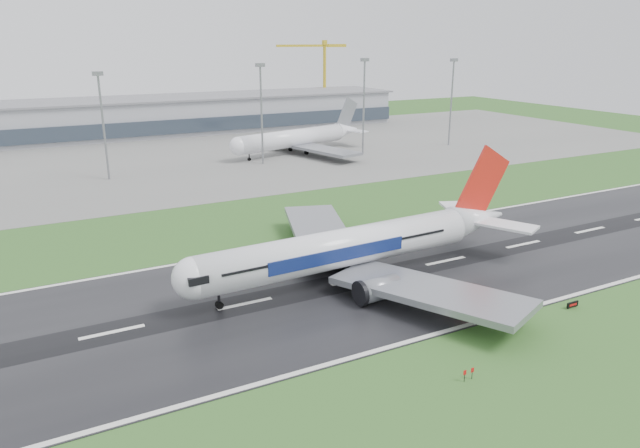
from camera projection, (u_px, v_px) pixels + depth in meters
ground at (354, 281)px, 100.00m from camera, size 520.00×520.00×0.00m
runway at (354, 281)px, 99.99m from camera, size 400.00×45.00×0.10m
apron at (173, 158)px, 205.48m from camera, size 400.00×130.00×0.08m
terminal at (137, 118)px, 253.87m from camera, size 240.00×36.00×15.00m
main_airliner at (363, 222)px, 99.22m from camera, size 69.54×66.49×19.75m
parked_airliner at (297, 129)px, 211.22m from camera, size 73.73×70.72×17.95m
tower_crane at (325, 79)px, 307.64m from camera, size 40.45×2.65×40.25m
runway_sign at (572, 305)px, 89.73m from camera, size 2.31×0.38×1.04m
floodmast_2 at (104, 129)px, 168.66m from camera, size 0.64×0.64×30.12m
floodmast_3 at (262, 117)px, 190.39m from camera, size 0.64×0.64×31.58m
floodmast_4 at (364, 109)px, 207.71m from camera, size 0.64×0.64×32.66m
floodmast_5 at (451, 104)px, 225.55m from camera, size 0.64×0.64×32.03m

